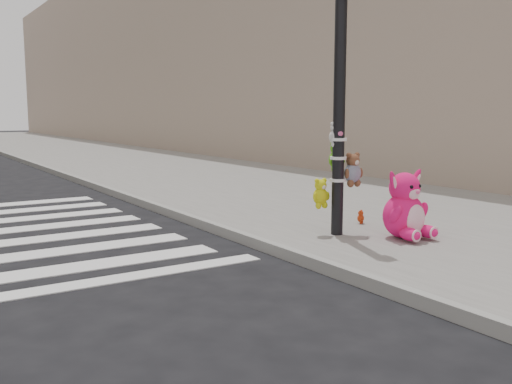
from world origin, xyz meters
TOP-DOWN VIEW (x-y plane):
  - ground at (0.00, 0.00)m, footprint 120.00×120.00m
  - sidewalk_near at (5.00, 10.00)m, footprint 7.00×80.00m
  - curb_edge at (1.55, 10.00)m, footprint 0.12×80.00m
  - bld_near at (10.50, 20.00)m, footprint 5.00×60.00m
  - signal_pole at (2.62, 1.82)m, footprint 0.72×0.50m
  - pink_bunny at (3.20, 1.12)m, footprint 0.66×0.68m
  - red_teddy at (3.40, 2.19)m, footprint 0.17×0.16m

SIDE VIEW (x-z plane):
  - ground at x=0.00m, z-range 0.00..0.00m
  - sidewalk_near at x=5.00m, z-range 0.00..0.14m
  - curb_edge at x=1.55m, z-range -0.01..0.15m
  - red_teddy at x=3.40m, z-range 0.14..0.35m
  - pink_bunny at x=3.20m, z-range 0.05..0.99m
  - signal_pole at x=2.62m, z-range -0.30..3.70m
  - bld_near at x=10.50m, z-range 0.00..10.00m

